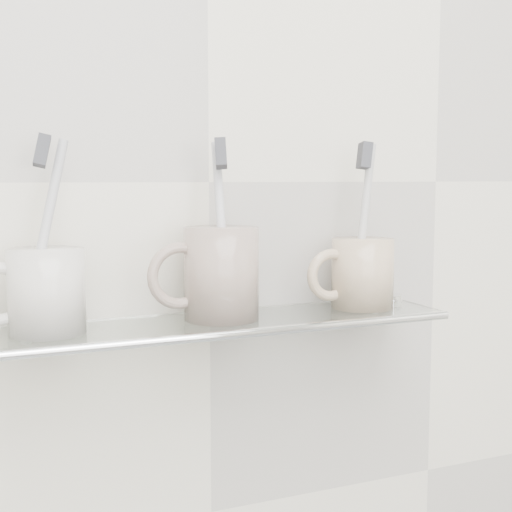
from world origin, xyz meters
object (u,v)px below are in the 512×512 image
shelf_glass (229,323)px  mug_left (47,291)px  mug_right (363,273)px  mug_center (221,273)px

shelf_glass → mug_left: bearing=178.5°
mug_right → mug_center: bearing=168.8°
mug_left → mug_center: mug_center is taller
shelf_glass → mug_right: mug_right is taller
mug_left → mug_right: mug_left is taller
mug_right → shelf_glass: bearing=170.5°
shelf_glass → mug_left: size_ratio=5.87×
mug_left → mug_right: bearing=17.2°
mug_left → mug_center: (0.19, 0.00, 0.01)m
mug_center → mug_right: size_ratio=1.22×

